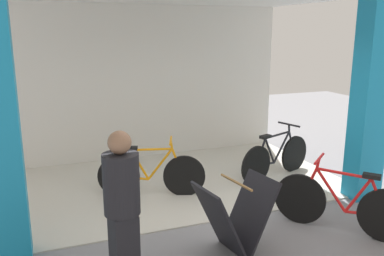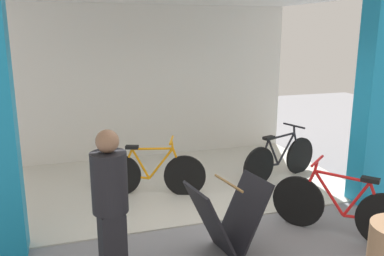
# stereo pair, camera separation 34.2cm
# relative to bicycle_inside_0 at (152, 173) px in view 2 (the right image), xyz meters

# --- Properties ---
(ground_plane) EXTENTS (19.15, 19.15, 0.00)m
(ground_plane) POSITION_rel_bicycle_inside_0_xyz_m (0.55, -1.18, -0.37)
(ground_plane) COLOR gray
(ground_plane) RESTS_ON ground
(shop_facade) EXTENTS (5.78, 3.60, 4.00)m
(shop_facade) POSITION_rel_bicycle_inside_0_xyz_m (0.55, 0.44, 1.75)
(shop_facade) COLOR beige
(shop_facade) RESTS_ON ground
(bicycle_inside_0) EXTENTS (1.61, 0.63, 0.93)m
(bicycle_inside_0) POSITION_rel_bicycle_inside_0_xyz_m (0.00, 0.00, 0.00)
(bicycle_inside_0) COLOR black
(bicycle_inside_0) RESTS_ON ground
(bicycle_inside_1) EXTENTS (1.65, 0.62, 0.95)m
(bicycle_inside_1) POSITION_rel_bicycle_inside_0_xyz_m (2.29, 0.03, 0.01)
(bicycle_inside_1) COLOR black
(bicycle_inside_1) RESTS_ON ground
(bicycle_parked_0) EXTENTS (1.17, 1.38, 0.97)m
(bicycle_parked_0) POSITION_rel_bicycle_inside_0_xyz_m (2.00, -2.01, 0.01)
(bicycle_parked_0) COLOR black
(bicycle_parked_0) RESTS_ON ground
(sandwich_board_sign) EXTENTS (0.96, 0.72, 0.91)m
(sandwich_board_sign) POSITION_rel_bicycle_inside_0_xyz_m (0.48, -1.97, 0.08)
(sandwich_board_sign) COLOR black
(sandwich_board_sign) RESTS_ON ground
(pedestrian_3) EXTENTS (0.39, 0.62, 1.65)m
(pedestrian_3) POSITION_rel_bicycle_inside_0_xyz_m (-0.86, -2.14, 0.48)
(pedestrian_3) COLOR black
(pedestrian_3) RESTS_ON ground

